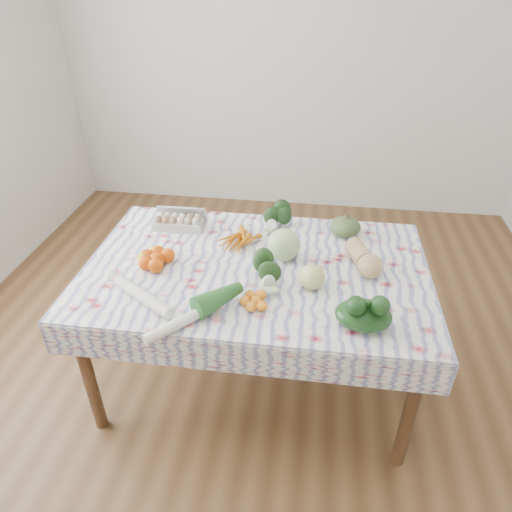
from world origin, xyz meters
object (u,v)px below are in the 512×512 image
at_px(dining_table, 256,280).
at_px(butternut_squash, 364,257).
at_px(cabbage, 284,245).
at_px(grapefruit, 312,277).
at_px(kabocha_squash, 345,227).
at_px(egg_carton, 178,223).

relative_size(dining_table, butternut_squash, 6.11).
height_order(cabbage, grapefruit, cabbage).
bearing_deg(cabbage, dining_table, -146.35).
bearing_deg(dining_table, kabocha_squash, 39.72).
relative_size(cabbage, butternut_squash, 0.61).
bearing_deg(egg_carton, dining_table, -33.37).
bearing_deg(dining_table, butternut_squash, 6.75).
bearing_deg(kabocha_squash, butternut_squash, -74.70).
xyz_separation_m(butternut_squash, grapefruit, (-0.24, -0.20, -0.00)).
distance_m(egg_carton, grapefruit, 0.87).
distance_m(kabocha_squash, cabbage, 0.41).
bearing_deg(butternut_squash, kabocha_squash, 85.61).
xyz_separation_m(egg_carton, cabbage, (0.60, -0.22, 0.04)).
xyz_separation_m(cabbage, grapefruit, (0.15, -0.22, -0.02)).
height_order(egg_carton, butternut_squash, butternut_squash).
xyz_separation_m(egg_carton, butternut_squash, (0.99, -0.24, 0.02)).
height_order(kabocha_squash, butternut_squash, butternut_squash).
height_order(dining_table, kabocha_squash, kabocha_squash).
bearing_deg(kabocha_squash, dining_table, -140.28).
relative_size(egg_carton, kabocha_squash, 1.70).
relative_size(dining_table, kabocha_squash, 9.92).
xyz_separation_m(dining_table, egg_carton, (-0.47, 0.30, 0.12)).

